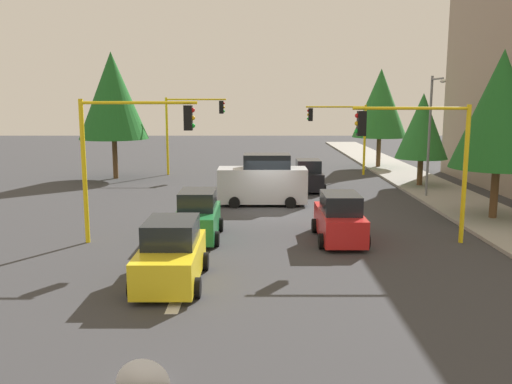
# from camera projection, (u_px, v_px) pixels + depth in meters

# --- Properties ---
(ground_plane) EXTENTS (120.00, 120.00, 0.00)m
(ground_plane) POSITION_uv_depth(u_px,v_px,m) (270.00, 212.00, 27.63)
(ground_plane) COLOR #353538
(sidewalk_kerb) EXTENTS (80.00, 4.00, 0.15)m
(sidewalk_kerb) POSITION_uv_depth(u_px,v_px,m) (442.00, 194.00, 32.54)
(sidewalk_kerb) COLOR gray
(sidewalk_kerb) RESTS_ON ground
(lane_arrow_near) EXTENTS (2.40, 1.10, 1.10)m
(lane_arrow_near) POSITION_uv_depth(u_px,v_px,m) (181.00, 290.00, 16.28)
(lane_arrow_near) COLOR silver
(lane_arrow_near) RESTS_ON ground
(traffic_signal_near_left) EXTENTS (0.36, 4.59, 5.49)m
(traffic_signal_near_left) POSITION_uv_depth(u_px,v_px,m) (420.00, 146.00, 21.05)
(traffic_signal_near_left) COLOR yellow
(traffic_signal_near_left) RESTS_ON ground
(traffic_signal_near_right) EXTENTS (0.36, 4.59, 5.70)m
(traffic_signal_near_right) POSITION_uv_depth(u_px,v_px,m) (129.00, 142.00, 21.04)
(traffic_signal_near_right) COLOR yellow
(traffic_signal_near_right) RESTS_ON ground
(traffic_signal_far_right) EXTENTS (0.36, 4.59, 5.85)m
(traffic_signal_far_right) POSITION_uv_depth(u_px,v_px,m) (190.00, 120.00, 40.74)
(traffic_signal_far_right) COLOR yellow
(traffic_signal_far_right) RESTS_ON ground
(traffic_signal_far_left) EXTENTS (0.36, 4.59, 5.29)m
(traffic_signal_far_left) POSITION_uv_depth(u_px,v_px,m) (340.00, 125.00, 40.79)
(traffic_signal_far_left) COLOR yellow
(traffic_signal_far_left) RESTS_ON ground
(street_lamp_curbside) EXTENTS (2.15, 0.28, 7.00)m
(street_lamp_curbside) POSITION_uv_depth(u_px,v_px,m) (432.00, 123.00, 30.45)
(street_lamp_curbside) COLOR slate
(street_lamp_curbside) RESTS_ON ground
(tree_roadside_far) EXTENTS (4.48, 4.48, 8.20)m
(tree_roadside_far) POSITION_uv_depth(u_px,v_px,m) (380.00, 103.00, 44.46)
(tree_roadside_far) COLOR brown
(tree_roadside_far) RESTS_ON ground
(tree_roadside_near) EXTENTS (4.34, 4.34, 7.94)m
(tree_roadside_near) POSITION_uv_depth(u_px,v_px,m) (501.00, 110.00, 24.77)
(tree_roadside_near) COLOR brown
(tree_roadside_near) RESTS_ON ground
(tree_opposite_side) EXTENTS (4.93, 4.93, 9.04)m
(tree_opposite_side) POSITION_uv_depth(u_px,v_px,m) (112.00, 96.00, 38.47)
(tree_opposite_side) COLOR brown
(tree_opposite_side) RESTS_ON ground
(tree_roadside_mid) EXTENTS (3.36, 3.36, 6.10)m
(tree_roadside_mid) POSITION_uv_depth(u_px,v_px,m) (422.00, 126.00, 34.84)
(tree_roadside_mid) COLOR brown
(tree_roadside_mid) RESTS_ON ground
(delivery_van_silver) EXTENTS (2.22, 4.80, 2.77)m
(delivery_van_silver) POSITION_uv_depth(u_px,v_px,m) (263.00, 181.00, 29.39)
(delivery_van_silver) COLOR #B2B5BA
(delivery_van_silver) RESTS_ON ground
(car_black) EXTENTS (3.72, 1.98, 1.98)m
(car_black) POSITION_uv_depth(u_px,v_px,m) (308.00, 176.00, 34.09)
(car_black) COLOR black
(car_black) RESTS_ON ground
(car_green) EXTENTS (3.96, 1.95, 1.98)m
(car_green) POSITION_uv_depth(u_px,v_px,m) (198.00, 217.00, 22.25)
(car_green) COLOR #1E7238
(car_green) RESTS_ON ground
(car_yellow) EXTENTS (4.19, 2.09, 1.98)m
(car_yellow) POSITION_uv_depth(u_px,v_px,m) (171.00, 255.00, 16.83)
(car_yellow) COLOR yellow
(car_yellow) RESTS_ON ground
(car_red) EXTENTS (4.19, 1.94, 1.98)m
(car_red) POSITION_uv_depth(u_px,v_px,m) (339.00, 219.00, 21.87)
(car_red) COLOR red
(car_red) RESTS_ON ground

